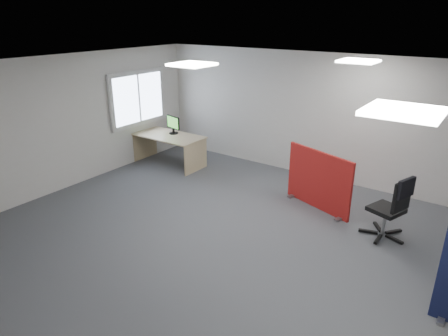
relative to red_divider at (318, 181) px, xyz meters
The scene contains 11 objects.
floor 2.12m from the red_divider, 94.55° to the right, with size 9.00×9.00×0.00m, color #55585D.
ceiling 2.98m from the red_divider, 94.55° to the right, with size 9.00×7.00×0.02m, color white.
wall_back 1.67m from the red_divider, 96.39° to the left, with size 9.00×0.02×2.70m, color silver.
wall_front 5.61m from the red_divider, 91.68° to the right, with size 9.00×0.02×2.70m, color silver.
wall_left 5.16m from the red_divider, 156.31° to the right, with size 0.02×7.00×2.70m, color silver.
window 4.71m from the red_divider, behind, with size 0.06×1.70×1.30m.
ceiling_lights 2.54m from the red_divider, 82.95° to the right, with size 4.10×4.10×0.04m.
red_divider is the anchor object (origin of this frame).
second_desk 3.85m from the red_divider, behind, with size 1.71×0.85×0.73m.
monitor_second 3.87m from the red_divider, behind, with size 0.47×0.21×0.43m.
office_chair 1.47m from the red_divider, 15.55° to the right, with size 0.72×0.69×1.09m.
Camera 1 is at (2.66, -4.49, 3.42)m, focal length 32.00 mm.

